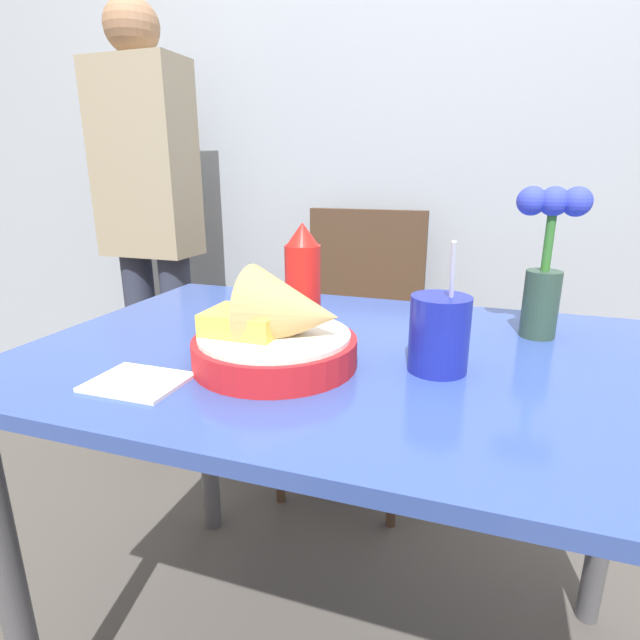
% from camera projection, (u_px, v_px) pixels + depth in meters
% --- Properties ---
extents(wall_window, '(7.00, 0.06, 2.60)m').
position_uv_depth(wall_window, '(437.00, 88.00, 1.62)').
color(wall_window, '#9EA8B7').
rests_on(wall_window, ground_plane).
extents(dining_table, '(1.15, 0.75, 0.74)m').
position_uv_depth(dining_table, '(352.00, 406.00, 0.90)').
color(dining_table, '#334C9E').
rests_on(dining_table, ground_plane).
extents(chair_far_window, '(0.40, 0.40, 0.92)m').
position_uv_depth(chair_far_window, '(359.00, 326.00, 1.69)').
color(chair_far_window, '#473323').
rests_on(chair_far_window, ground_plane).
extents(food_basket, '(0.26, 0.26, 0.16)m').
position_uv_depth(food_basket, '(281.00, 333.00, 0.79)').
color(food_basket, red).
rests_on(food_basket, dining_table).
extents(ketchup_bottle, '(0.07, 0.07, 0.21)m').
position_uv_depth(ketchup_bottle, '(303.00, 277.00, 0.98)').
color(ketchup_bottle, red).
rests_on(ketchup_bottle, dining_table).
extents(drink_cup, '(0.09, 0.09, 0.21)m').
position_uv_depth(drink_cup, '(439.00, 336.00, 0.77)').
color(drink_cup, '#192399').
rests_on(drink_cup, dining_table).
extents(flower_vase, '(0.13, 0.06, 0.28)m').
position_uv_depth(flower_vase, '(546.00, 259.00, 0.91)').
color(flower_vase, '#2D4738').
rests_on(flower_vase, dining_table).
extents(napkin, '(0.13, 0.11, 0.01)m').
position_uv_depth(napkin, '(138.00, 382.00, 0.74)').
color(napkin, white).
rests_on(napkin, dining_table).
extents(person_standing, '(0.32, 0.18, 1.56)m').
position_uv_depth(person_standing, '(150.00, 214.00, 1.73)').
color(person_standing, '#2D3347').
rests_on(person_standing, ground_plane).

